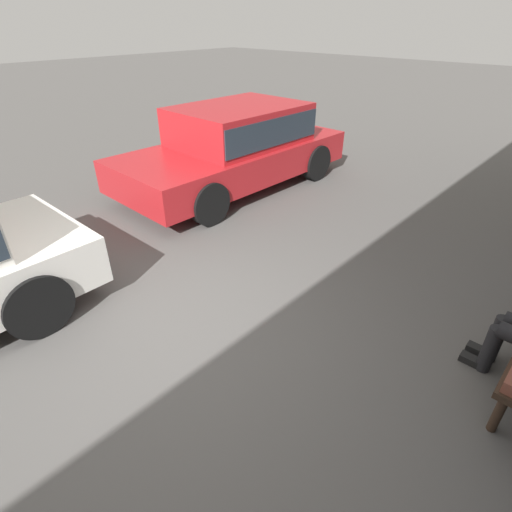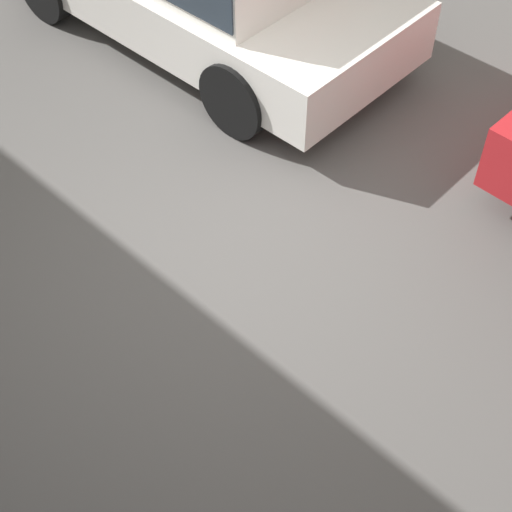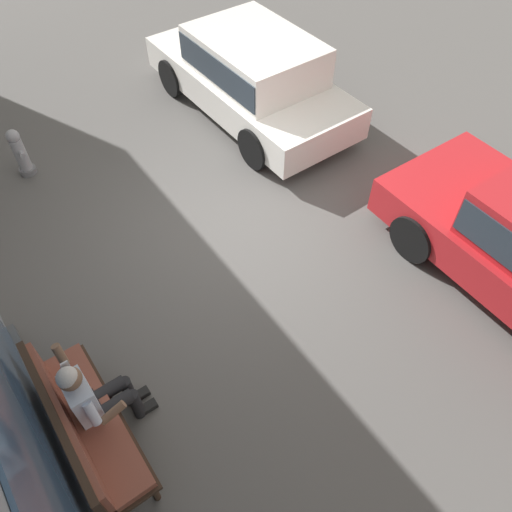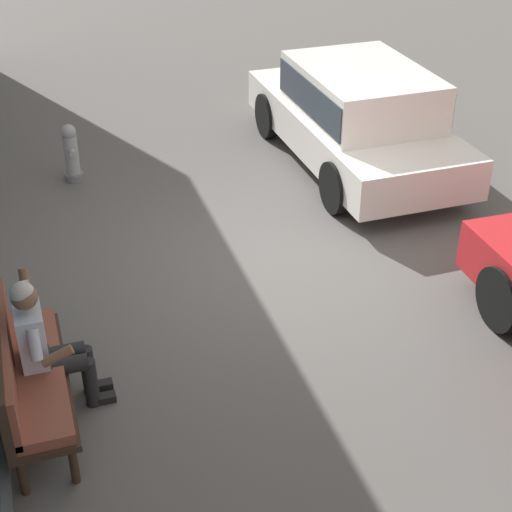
% 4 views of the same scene
% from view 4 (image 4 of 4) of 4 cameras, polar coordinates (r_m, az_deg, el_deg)
% --- Properties ---
extents(ground_plane, '(60.00, 60.00, 0.00)m').
position_cam_4_polar(ground_plane, '(9.06, 1.49, -0.21)').
color(ground_plane, '#565451').
extents(bench, '(1.82, 0.55, 0.98)m').
position_cam_4_polar(bench, '(6.87, -16.67, -7.91)').
color(bench, '#332319').
rests_on(bench, ground_plane).
extents(person_on_phone, '(0.73, 0.74, 1.32)m').
position_cam_4_polar(person_on_phone, '(6.88, -15.07, -6.14)').
color(person_on_phone, black).
rests_on(person_on_phone, ground_plane).
extents(parked_car_mid, '(4.19, 1.90, 1.44)m').
position_cam_4_polar(parked_car_mid, '(11.12, 7.39, 10.34)').
color(parked_car_mid, white).
rests_on(parked_car_mid, ground_plane).
extents(fire_hydrant, '(0.38, 0.26, 0.81)m').
position_cam_4_polar(fire_hydrant, '(11.02, -13.28, 7.26)').
color(fire_hydrant, slate).
rests_on(fire_hydrant, ground_plane).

